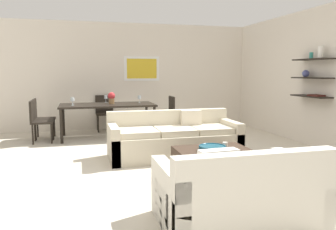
% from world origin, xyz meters
% --- Properties ---
extents(ground_plane, '(18.00, 18.00, 0.00)m').
position_xyz_m(ground_plane, '(0.00, 0.00, 0.00)').
color(ground_plane, beige).
extents(back_wall_unit, '(8.40, 0.09, 2.70)m').
position_xyz_m(back_wall_unit, '(0.30, 3.53, 1.35)').
color(back_wall_unit, silver).
rests_on(back_wall_unit, ground).
extents(right_wall_shelf_unit, '(0.34, 8.20, 2.70)m').
position_xyz_m(right_wall_shelf_unit, '(3.03, 0.60, 1.35)').
color(right_wall_shelf_unit, silver).
rests_on(right_wall_shelf_unit, ground).
extents(sofa_beige, '(2.22, 0.90, 0.78)m').
position_xyz_m(sofa_beige, '(0.13, 0.34, 0.29)').
color(sofa_beige, beige).
rests_on(sofa_beige, ground).
extents(loveseat_white, '(1.53, 0.90, 0.78)m').
position_xyz_m(loveseat_white, '(0.04, -2.30, 0.29)').
color(loveseat_white, silver).
rests_on(loveseat_white, ground).
extents(coffee_table, '(1.04, 0.93, 0.38)m').
position_xyz_m(coffee_table, '(0.38, -0.93, 0.19)').
color(coffee_table, '#38281E').
rests_on(coffee_table, ground).
extents(decorative_bowl, '(0.38, 0.38, 0.07)m').
position_xyz_m(decorative_bowl, '(0.33, -0.92, 0.42)').
color(decorative_bowl, navy).
rests_on(decorative_bowl, coffee_table).
extents(candle_jar, '(0.07, 0.07, 0.08)m').
position_xyz_m(candle_jar, '(0.57, -0.80, 0.42)').
color(candle_jar, silver).
rests_on(candle_jar, coffee_table).
extents(dining_table, '(2.07, 1.02, 0.75)m').
position_xyz_m(dining_table, '(-0.83, 2.39, 0.69)').
color(dining_table, black).
rests_on(dining_table, ground).
extents(dining_chair_head, '(0.44, 0.44, 0.88)m').
position_xyz_m(dining_chair_head, '(-0.83, 3.31, 0.50)').
color(dining_chair_head, black).
rests_on(dining_chair_head, ground).
extents(dining_chair_left_far, '(0.44, 0.44, 0.88)m').
position_xyz_m(dining_chair_left_far, '(-2.27, 2.62, 0.50)').
color(dining_chair_left_far, black).
rests_on(dining_chair_left_far, ground).
extents(dining_chair_right_far, '(0.44, 0.44, 0.88)m').
position_xyz_m(dining_chair_right_far, '(0.61, 2.62, 0.50)').
color(dining_chair_right_far, black).
rests_on(dining_chair_right_far, ground).
extents(dining_chair_left_near, '(0.44, 0.44, 0.88)m').
position_xyz_m(dining_chair_left_near, '(-2.27, 2.16, 0.50)').
color(dining_chair_left_near, black).
rests_on(dining_chair_left_near, ground).
extents(wine_glass_left_far, '(0.07, 0.07, 0.15)m').
position_xyz_m(wine_glass_left_far, '(-1.57, 2.52, 0.86)').
color(wine_glass_left_far, silver).
rests_on(wine_glass_left_far, dining_table).
extents(wine_glass_right_far, '(0.07, 0.07, 0.17)m').
position_xyz_m(wine_glass_right_far, '(-0.08, 2.52, 0.88)').
color(wine_glass_right_far, silver).
rests_on(wine_glass_right_far, dining_table).
extents(wine_glass_head, '(0.07, 0.07, 0.17)m').
position_xyz_m(wine_glass_head, '(-0.83, 2.84, 0.87)').
color(wine_glass_head, silver).
rests_on(wine_glass_head, dining_table).
extents(wine_glass_left_near, '(0.08, 0.08, 0.17)m').
position_xyz_m(wine_glass_left_near, '(-1.57, 2.27, 0.88)').
color(wine_glass_left_near, silver).
rests_on(wine_glass_left_near, dining_table).
extents(centerpiece_vase, '(0.16, 0.16, 0.26)m').
position_xyz_m(centerpiece_vase, '(-0.73, 2.45, 0.89)').
color(centerpiece_vase, olive).
rests_on(centerpiece_vase, dining_table).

